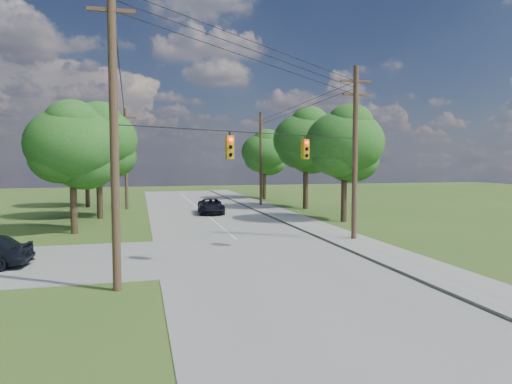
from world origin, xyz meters
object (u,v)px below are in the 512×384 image
object	(u,v)px
pole_ne	(355,151)
car_main_north	(211,206)
pole_sw	(114,124)
pole_north_e	(261,158)
pole_north_w	(126,158)

from	to	relation	value
pole_ne	car_main_north	bearing A→B (deg)	111.81
pole_sw	pole_north_e	xyz separation A→B (m)	(13.50, 29.60, -1.10)
pole_sw	pole_ne	world-z (taller)	pole_sw
pole_sw	car_main_north	xyz separation A→B (m)	(7.15, 23.48, -5.52)
pole_north_e	car_main_north	size ratio (longest dim) A/B	2.06
pole_north_w	pole_north_e	bearing A→B (deg)	0.00
pole_north_w	pole_ne	bearing A→B (deg)	-57.71
pole_north_w	car_main_north	distance (m)	10.67
pole_sw	car_main_north	size ratio (longest dim) A/B	2.47
pole_sw	car_main_north	bearing A→B (deg)	73.07
pole_sw	pole_ne	xyz separation A→B (m)	(13.50, 7.60, -0.76)
pole_sw	car_main_north	world-z (taller)	pole_sw
pole_ne	pole_north_e	bearing A→B (deg)	90.00
pole_north_e	car_main_north	world-z (taller)	pole_north_e
car_main_north	pole_ne	bearing A→B (deg)	-63.75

